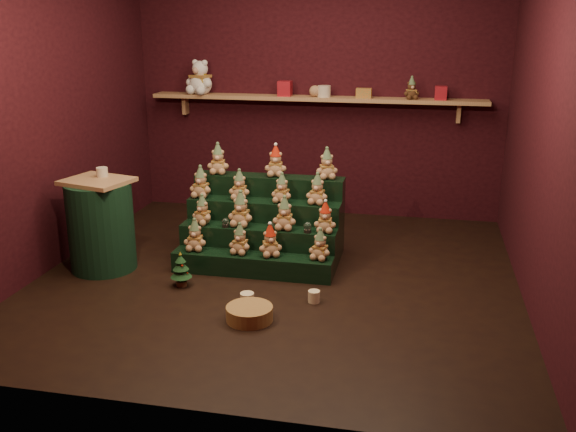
% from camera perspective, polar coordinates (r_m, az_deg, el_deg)
% --- Properties ---
extents(ground, '(4.00, 4.00, 0.00)m').
position_cam_1_polar(ground, '(5.52, -0.95, -5.45)').
color(ground, black).
rests_on(ground, ground).
extents(back_wall, '(4.00, 0.10, 2.80)m').
position_cam_1_polar(back_wall, '(7.14, 2.70, 11.36)').
color(back_wall, black).
rests_on(back_wall, ground).
extents(front_wall, '(4.00, 0.10, 2.80)m').
position_cam_1_polar(front_wall, '(3.21, -9.19, 3.94)').
color(front_wall, black).
rests_on(front_wall, ground).
extents(left_wall, '(0.10, 4.00, 2.80)m').
position_cam_1_polar(left_wall, '(5.94, -20.95, 9.08)').
color(left_wall, black).
rests_on(left_wall, ground).
extents(right_wall, '(0.10, 4.00, 2.80)m').
position_cam_1_polar(right_wall, '(5.10, 22.28, 7.77)').
color(right_wall, black).
rests_on(right_wall, ground).
extents(back_shelf, '(3.60, 0.26, 0.24)m').
position_cam_1_polar(back_shelf, '(6.98, 2.45, 10.35)').
color(back_shelf, tan).
rests_on(back_shelf, ground).
extents(riser_tier_front, '(1.40, 0.22, 0.18)m').
position_cam_1_polar(riser_tier_front, '(5.55, -3.20, -4.33)').
color(riser_tier_front, black).
rests_on(riser_tier_front, ground).
extents(riser_tier_midfront, '(1.40, 0.22, 0.36)m').
position_cam_1_polar(riser_tier_midfront, '(5.72, -2.65, -2.70)').
color(riser_tier_midfront, black).
rests_on(riser_tier_midfront, ground).
extents(riser_tier_midback, '(1.40, 0.22, 0.54)m').
position_cam_1_polar(riser_tier_midback, '(5.89, -2.13, -1.17)').
color(riser_tier_midback, black).
rests_on(riser_tier_midback, ground).
extents(riser_tier_back, '(1.40, 0.22, 0.72)m').
position_cam_1_polar(riser_tier_back, '(6.06, -1.64, 0.28)').
color(riser_tier_back, black).
rests_on(riser_tier_back, ground).
extents(teddy_0, '(0.21, 0.19, 0.28)m').
position_cam_1_polar(teddy_0, '(5.64, -8.27, -1.67)').
color(teddy_0, tan).
rests_on(teddy_0, riser_tier_front).
extents(teddy_1, '(0.21, 0.20, 0.27)m').
position_cam_1_polar(teddy_1, '(5.51, -4.29, -2.04)').
color(teddy_1, tan).
rests_on(teddy_1, riser_tier_front).
extents(teddy_2, '(0.25, 0.24, 0.28)m').
position_cam_1_polar(teddy_2, '(5.44, -1.60, -2.18)').
color(teddy_2, tan).
rests_on(teddy_2, riser_tier_front).
extents(teddy_3, '(0.22, 0.21, 0.26)m').
position_cam_1_polar(teddy_3, '(5.37, 2.88, -2.54)').
color(teddy_3, tan).
rests_on(teddy_3, riser_tier_front).
extents(teddy_4, '(0.23, 0.22, 0.27)m').
position_cam_1_polar(teddy_4, '(5.75, -7.62, 0.55)').
color(teddy_4, tan).
rests_on(teddy_4, riser_tier_midfront).
extents(teddy_5, '(0.24, 0.22, 0.31)m').
position_cam_1_polar(teddy_5, '(5.66, -4.22, 0.63)').
color(teddy_5, tan).
rests_on(teddy_5, riser_tier_midfront).
extents(teddy_6, '(0.21, 0.19, 0.29)m').
position_cam_1_polar(teddy_6, '(5.55, -0.30, 0.24)').
color(teddy_6, tan).
rests_on(teddy_6, riser_tier_midfront).
extents(teddy_7, '(0.20, 0.18, 0.27)m').
position_cam_1_polar(teddy_7, '(5.49, 3.33, -0.10)').
color(teddy_7, tan).
rests_on(teddy_7, riser_tier_midfront).
extents(teddy_8, '(0.22, 0.20, 0.29)m').
position_cam_1_polar(teddy_8, '(5.94, -7.76, 3.01)').
color(teddy_8, tan).
rests_on(teddy_8, riser_tier_midback).
extents(teddy_9, '(0.19, 0.18, 0.27)m').
position_cam_1_polar(teddy_9, '(5.84, -4.33, 2.79)').
color(teddy_9, tan).
rests_on(teddy_9, riser_tier_midback).
extents(teddy_10, '(0.22, 0.20, 0.26)m').
position_cam_1_polar(teddy_10, '(5.72, -0.54, 2.49)').
color(teddy_10, tan).
rests_on(teddy_10, riser_tier_midback).
extents(teddy_11, '(0.22, 0.20, 0.27)m').
position_cam_1_polar(teddy_11, '(5.68, 2.63, 2.42)').
color(teddy_11, tan).
rests_on(teddy_11, riser_tier_midback).
extents(teddy_12, '(0.23, 0.21, 0.28)m').
position_cam_1_polar(teddy_12, '(6.06, -6.23, 5.08)').
color(teddy_12, tan).
rests_on(teddy_12, riser_tier_back).
extents(teddy_13, '(0.22, 0.20, 0.28)m').
position_cam_1_polar(teddy_13, '(5.93, -1.10, 4.91)').
color(teddy_13, tan).
rests_on(teddy_13, riser_tier_back).
extents(teddy_14, '(0.25, 0.24, 0.28)m').
position_cam_1_polar(teddy_14, '(5.85, 3.47, 4.67)').
color(teddy_14, tan).
rests_on(teddy_14, riser_tier_back).
extents(snow_globe_a, '(0.06, 0.06, 0.08)m').
position_cam_1_polar(snow_globe_a, '(5.66, -5.59, -0.58)').
color(snow_globe_a, black).
rests_on(snow_globe_a, riser_tier_midfront).
extents(snow_globe_b, '(0.06, 0.06, 0.08)m').
position_cam_1_polar(snow_globe_b, '(5.56, -1.56, -0.88)').
color(snow_globe_b, black).
rests_on(snow_globe_b, riser_tier_midfront).
extents(snow_globe_c, '(0.07, 0.07, 0.09)m').
position_cam_1_polar(snow_globe_c, '(5.49, 1.75, -1.01)').
color(snow_globe_c, black).
rests_on(snow_globe_c, riser_tier_midfront).
extents(side_table, '(0.62, 0.57, 0.81)m').
position_cam_1_polar(side_table, '(5.80, -16.29, -0.78)').
color(side_table, tan).
rests_on(side_table, ground).
extents(table_ornament, '(0.10, 0.10, 0.08)m').
position_cam_1_polar(table_ornament, '(5.77, -16.20, 3.78)').
color(table_ornament, beige).
rests_on(table_ornament, side_table).
extents(mini_christmas_tree, '(0.18, 0.18, 0.30)m').
position_cam_1_polar(mini_christmas_tree, '(5.36, -9.50, -4.70)').
color(mini_christmas_tree, '#4E2E1B').
rests_on(mini_christmas_tree, ground).
extents(mug_left, '(0.11, 0.11, 0.11)m').
position_cam_1_polar(mug_left, '(4.97, -3.65, -7.43)').
color(mug_left, beige).
rests_on(mug_left, ground).
extents(mug_right, '(0.09, 0.09, 0.09)m').
position_cam_1_polar(mug_right, '(5.04, 2.32, -7.16)').
color(mug_right, beige).
rests_on(mug_right, ground).
extents(wicker_basket, '(0.43, 0.43, 0.11)m').
position_cam_1_polar(wicker_basket, '(4.76, -3.44, -8.64)').
color(wicker_basket, '#A68243').
rests_on(wicker_basket, ground).
extents(white_bear, '(0.41, 0.39, 0.47)m').
position_cam_1_polar(white_bear, '(7.24, -7.81, 12.52)').
color(white_bear, white).
rests_on(white_bear, back_shelf).
extents(brown_bear, '(0.20, 0.19, 0.23)m').
position_cam_1_polar(brown_bear, '(6.84, 10.92, 11.09)').
color(brown_bear, '#462B17').
rests_on(brown_bear, back_shelf).
extents(gift_tin_red_a, '(0.14, 0.14, 0.16)m').
position_cam_1_polar(gift_tin_red_a, '(7.01, -0.27, 11.27)').
color(gift_tin_red_a, '#B01B28').
rests_on(gift_tin_red_a, back_shelf).
extents(gift_tin_cream, '(0.14, 0.14, 0.12)m').
position_cam_1_polar(gift_tin_cream, '(6.93, 3.23, 11.01)').
color(gift_tin_cream, beige).
rests_on(gift_tin_cream, back_shelf).
extents(gift_tin_red_b, '(0.12, 0.12, 0.14)m').
position_cam_1_polar(gift_tin_red_b, '(6.85, 13.43, 10.59)').
color(gift_tin_red_b, '#B01B28').
rests_on(gift_tin_red_b, back_shelf).
extents(shelf_plush_ball, '(0.12, 0.12, 0.12)m').
position_cam_1_polar(shelf_plush_ball, '(6.95, 2.40, 11.04)').
color(shelf_plush_ball, tan).
rests_on(shelf_plush_ball, back_shelf).
extents(scarf_gift_box, '(0.16, 0.10, 0.10)m').
position_cam_1_polar(scarf_gift_box, '(6.88, 6.76, 10.79)').
color(scarf_gift_box, '#D65E1E').
rests_on(scarf_gift_box, back_shelf).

